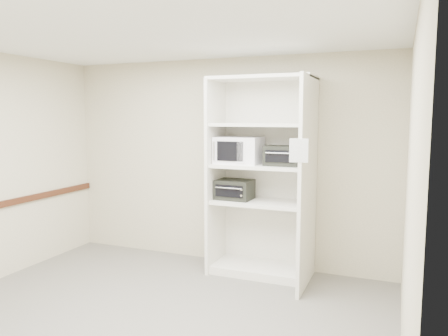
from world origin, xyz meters
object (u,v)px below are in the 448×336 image
at_px(shelving_unit, 265,184).
at_px(microwave, 239,150).
at_px(toaster_oven_lower, 235,189).
at_px(toaster_oven_upper, 283,156).

xyz_separation_m(shelving_unit, microwave, (-0.34, 0.00, 0.40)).
bearing_deg(microwave, toaster_oven_lower, -154.24).
height_order(toaster_oven_upper, toaster_oven_lower, toaster_oven_upper).
relative_size(microwave, toaster_oven_lower, 1.25).
distance_m(microwave, toaster_oven_lower, 0.50).
xyz_separation_m(shelving_unit, toaster_oven_lower, (-0.39, -0.02, -0.09)).
distance_m(microwave, toaster_oven_upper, 0.57).
bearing_deg(toaster_oven_upper, microwave, 176.63).
bearing_deg(shelving_unit, toaster_oven_upper, -7.80).
height_order(microwave, toaster_oven_upper, microwave).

